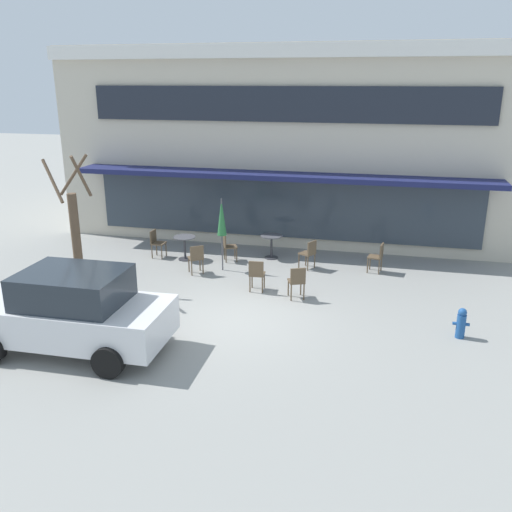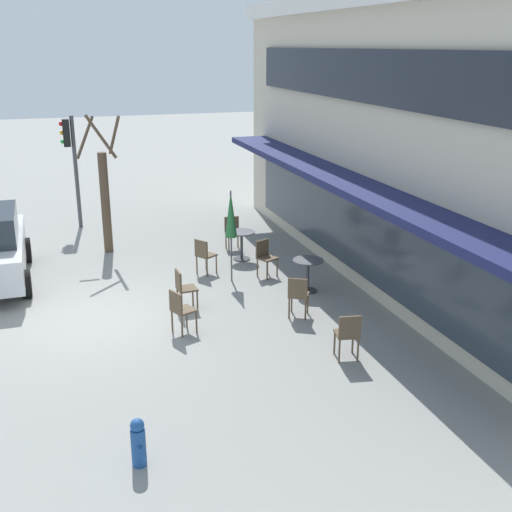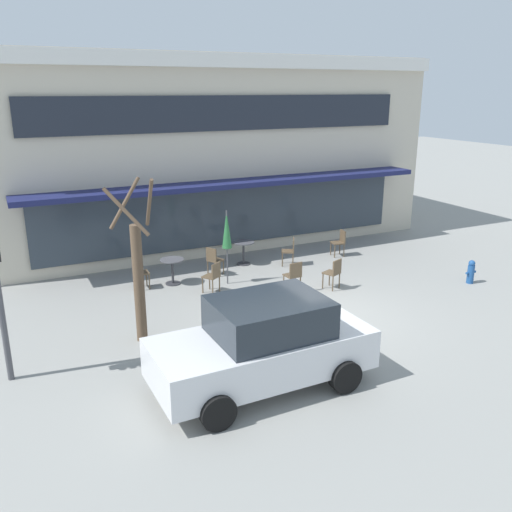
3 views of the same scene
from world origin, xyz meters
TOP-DOWN VIEW (x-y plane):
  - ground_plane at (0.00, 0.00)m, footprint 80.00×80.00m
  - building_facade at (0.00, 9.96)m, footprint 16.09×9.10m
  - cafe_table_near_wall at (-0.07, 4.76)m, footprint 0.70×0.70m
  - cafe_table_streetside at (-2.73, 3.98)m, footprint 0.70×0.70m
  - patio_umbrella_green_folded at (-1.27, 3.29)m, footprint 0.28×0.28m
  - cafe_chair_0 at (1.24, 4.01)m, footprint 0.55×0.55m
  - cafe_chair_1 at (-3.71, 4.01)m, footprint 0.41×0.41m
  - cafe_chair_2 at (1.27, 1.55)m, footprint 0.52×0.52m
  - cafe_chair_3 at (-1.35, 4.17)m, footprint 0.53×0.53m
  - cafe_chair_4 at (-1.92, 2.79)m, footprint 0.56×0.56m
  - cafe_chair_5 at (3.27, 4.16)m, footprint 0.46×0.46m
  - cafe_chair_6 at (0.13, 1.85)m, footprint 0.43×0.43m
  - parked_sedan at (-2.90, -2.27)m, footprint 4.22×2.06m
  - street_tree at (-4.50, 0.71)m, footprint 1.07×1.18m
  - fire_hydrant at (5.18, 0.19)m, footprint 0.36×0.20m

SIDE VIEW (x-z plane):
  - ground_plane at x=0.00m, z-range 0.00..0.00m
  - fire_hydrant at x=5.18m, z-range 0.00..0.71m
  - cafe_table_near_wall at x=-0.07m, z-range 0.14..0.90m
  - cafe_table_streetside at x=-2.73m, z-range 0.14..0.90m
  - cafe_chair_0 at x=1.24m, z-range 0.08..0.97m
  - cafe_chair_1 at x=-3.71m, z-range 0.08..0.97m
  - cafe_chair_2 at x=1.27m, z-range 0.08..0.97m
  - cafe_chair_3 at x=-1.35m, z-range 0.08..0.97m
  - cafe_chair_4 at x=-1.92m, z-range 0.08..0.97m
  - cafe_chair_5 at x=3.27m, z-range 0.08..0.97m
  - cafe_chair_6 at x=0.13m, z-range 0.08..0.97m
  - parked_sedan at x=-2.90m, z-range 0.00..1.76m
  - street_tree at x=-4.50m, z-range -0.27..3.46m
  - patio_umbrella_green_folded at x=-1.27m, z-range 0.53..2.73m
  - building_facade at x=0.00m, z-range 0.00..6.60m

